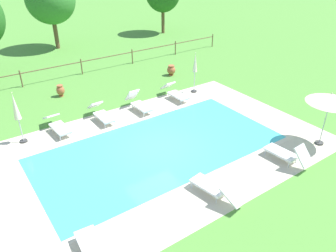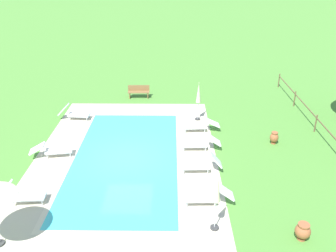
{
  "view_description": "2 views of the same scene",
  "coord_description": "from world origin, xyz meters",
  "px_view_note": "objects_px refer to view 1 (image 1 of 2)",
  "views": [
    {
      "loc": [
        -6.53,
        -9.92,
        7.73
      ],
      "look_at": [
        0.79,
        0.5,
        0.6
      ],
      "focal_mm": 35.34,
      "sensor_mm": 36.0,
      "label": 1
    },
    {
      "loc": [
        15.18,
        2.26,
        9.07
      ],
      "look_at": [
        -1.38,
        2.09,
        1.11
      ],
      "focal_mm": 37.94,
      "sensor_mm": 36.0,
      "label": 2
    }
  ],
  "objects_px": {
    "sun_lounger_north_near_steps": "(139,103)",
    "sun_lounger_north_far": "(58,125)",
    "sun_lounger_north_mid": "(215,188)",
    "sun_lounger_south_mid": "(175,92)",
    "sun_lounger_north_end": "(287,154)",
    "terracotta_urn_near_fence": "(60,90)",
    "patio_umbrella_closed_row_west": "(16,109)",
    "sun_lounger_south_near_corner": "(94,249)",
    "sun_lounger_south_far": "(102,113)",
    "patio_umbrella_open_foreground": "(331,99)",
    "patio_umbrella_closed_row_mid_west": "(195,66)",
    "terracotta_urn_by_tree": "(171,70)"
  },
  "relations": [
    {
      "from": "sun_lounger_south_far",
      "to": "patio_umbrella_open_foreground",
      "type": "height_order",
      "value": "patio_umbrella_open_foreground"
    },
    {
      "from": "sun_lounger_north_far",
      "to": "sun_lounger_south_mid",
      "type": "xyz_separation_m",
      "value": [
        6.6,
        -0.15,
        0.02
      ]
    },
    {
      "from": "sun_lounger_north_end",
      "to": "sun_lounger_south_near_corner",
      "type": "distance_m",
      "value": 8.19
    },
    {
      "from": "patio_umbrella_closed_row_mid_west",
      "to": "terracotta_urn_by_tree",
      "type": "height_order",
      "value": "patio_umbrella_closed_row_mid_west"
    },
    {
      "from": "sun_lounger_north_mid",
      "to": "terracotta_urn_near_fence",
      "type": "relative_size",
      "value": 3.15
    },
    {
      "from": "patio_umbrella_open_foreground",
      "to": "patio_umbrella_closed_row_mid_west",
      "type": "height_order",
      "value": "patio_umbrella_open_foreground"
    },
    {
      "from": "sun_lounger_north_near_steps",
      "to": "patio_umbrella_closed_row_mid_west",
      "type": "relative_size",
      "value": 0.8
    },
    {
      "from": "sun_lounger_north_far",
      "to": "sun_lounger_south_near_corner",
      "type": "distance_m",
      "value": 7.72
    },
    {
      "from": "sun_lounger_north_mid",
      "to": "patio_umbrella_closed_row_mid_west",
      "type": "relative_size",
      "value": 0.9
    },
    {
      "from": "patio_umbrella_open_foreground",
      "to": "sun_lounger_south_mid",
      "type": "bearing_deg",
      "value": 107.55
    },
    {
      "from": "sun_lounger_south_mid",
      "to": "sun_lounger_north_far",
      "type": "bearing_deg",
      "value": 178.7
    },
    {
      "from": "sun_lounger_south_far",
      "to": "patio_umbrella_closed_row_west",
      "type": "xyz_separation_m",
      "value": [
        -3.71,
        0.13,
        1.22
      ]
    },
    {
      "from": "sun_lounger_north_end",
      "to": "patio_umbrella_closed_row_west",
      "type": "distance_m",
      "value": 11.25
    },
    {
      "from": "sun_lounger_south_mid",
      "to": "patio_umbrella_open_foreground",
      "type": "xyz_separation_m",
      "value": [
        2.36,
        -7.44,
        1.79
      ]
    },
    {
      "from": "sun_lounger_north_near_steps",
      "to": "patio_umbrella_closed_row_mid_west",
      "type": "distance_m",
      "value": 4.04
    },
    {
      "from": "sun_lounger_south_near_corner",
      "to": "sun_lounger_south_mid",
      "type": "relative_size",
      "value": 0.97
    },
    {
      "from": "sun_lounger_south_far",
      "to": "terracotta_urn_near_fence",
      "type": "bearing_deg",
      "value": 99.52
    },
    {
      "from": "patio_umbrella_closed_row_west",
      "to": "terracotta_urn_by_tree",
      "type": "bearing_deg",
      "value": 16.56
    },
    {
      "from": "sun_lounger_north_near_steps",
      "to": "sun_lounger_north_mid",
      "type": "height_order",
      "value": "sun_lounger_north_near_steps"
    },
    {
      "from": "sun_lounger_south_far",
      "to": "terracotta_urn_by_tree",
      "type": "bearing_deg",
      "value": 26.01
    },
    {
      "from": "patio_umbrella_closed_row_mid_west",
      "to": "patio_umbrella_open_foreground",
      "type": "bearing_deg",
      "value": -83.34
    },
    {
      "from": "sun_lounger_south_mid",
      "to": "sun_lounger_north_mid",
      "type": "bearing_deg",
      "value": -116.53
    },
    {
      "from": "sun_lounger_north_near_steps",
      "to": "patio_umbrella_closed_row_west",
      "type": "height_order",
      "value": "patio_umbrella_closed_row_west"
    },
    {
      "from": "sun_lounger_north_mid",
      "to": "sun_lounger_north_far",
      "type": "distance_m",
      "value": 8.07
    },
    {
      "from": "sun_lounger_south_mid",
      "to": "sun_lounger_south_far",
      "type": "xyz_separation_m",
      "value": [
        -4.46,
        0.01,
        -0.0
      ]
    },
    {
      "from": "sun_lounger_north_mid",
      "to": "patio_umbrella_closed_row_west",
      "type": "height_order",
      "value": "patio_umbrella_closed_row_west"
    },
    {
      "from": "patio_umbrella_closed_row_mid_west",
      "to": "terracotta_urn_by_tree",
      "type": "distance_m",
      "value": 3.29
    },
    {
      "from": "sun_lounger_north_end",
      "to": "sun_lounger_north_mid",
      "type": "bearing_deg",
      "value": 178.41
    },
    {
      "from": "sun_lounger_north_end",
      "to": "patio_umbrella_closed_row_west",
      "type": "relative_size",
      "value": 0.8
    },
    {
      "from": "sun_lounger_north_mid",
      "to": "sun_lounger_north_end",
      "type": "height_order",
      "value": "sun_lounger_north_end"
    },
    {
      "from": "sun_lounger_north_far",
      "to": "patio_umbrella_closed_row_west",
      "type": "height_order",
      "value": "patio_umbrella_closed_row_west"
    },
    {
      "from": "sun_lounger_north_end",
      "to": "terracotta_urn_near_fence",
      "type": "bearing_deg",
      "value": 114.22
    },
    {
      "from": "sun_lounger_south_mid",
      "to": "sun_lounger_north_end",
      "type": "bearing_deg",
      "value": -89.79
    },
    {
      "from": "sun_lounger_north_near_steps",
      "to": "sun_lounger_north_far",
      "type": "relative_size",
      "value": 0.9
    },
    {
      "from": "sun_lounger_south_near_corner",
      "to": "sun_lounger_south_far",
      "type": "height_order",
      "value": "sun_lounger_south_near_corner"
    },
    {
      "from": "terracotta_urn_near_fence",
      "to": "patio_umbrella_open_foreground",
      "type": "bearing_deg",
      "value": -56.79
    },
    {
      "from": "sun_lounger_south_near_corner",
      "to": "patio_umbrella_closed_row_west",
      "type": "height_order",
      "value": "patio_umbrella_closed_row_west"
    },
    {
      "from": "sun_lounger_north_near_steps",
      "to": "sun_lounger_north_mid",
      "type": "distance_m",
      "value": 7.41
    },
    {
      "from": "sun_lounger_north_mid",
      "to": "patio_umbrella_closed_row_west",
      "type": "relative_size",
      "value": 0.89
    },
    {
      "from": "sun_lounger_north_mid",
      "to": "sun_lounger_south_mid",
      "type": "relative_size",
      "value": 1.06
    },
    {
      "from": "sun_lounger_north_end",
      "to": "terracotta_urn_by_tree",
      "type": "distance_m",
      "value": 10.81
    },
    {
      "from": "terracotta_urn_near_fence",
      "to": "patio_umbrella_closed_row_mid_west",
      "type": "bearing_deg",
      "value": -30.28
    },
    {
      "from": "sun_lounger_south_near_corner",
      "to": "sun_lounger_north_far",
      "type": "bearing_deg",
      "value": 78.34
    },
    {
      "from": "sun_lounger_south_near_corner",
      "to": "sun_lounger_south_far",
      "type": "xyz_separation_m",
      "value": [
        3.7,
        7.41,
        -0.02
      ]
    },
    {
      "from": "sun_lounger_north_near_steps",
      "to": "sun_lounger_north_far",
      "type": "xyz_separation_m",
      "value": [
        -4.22,
        0.23,
        -0.04
      ]
    },
    {
      "from": "sun_lounger_north_end",
      "to": "patio_umbrella_closed_row_mid_west",
      "type": "height_order",
      "value": "patio_umbrella_closed_row_mid_west"
    },
    {
      "from": "sun_lounger_north_end",
      "to": "terracotta_urn_by_tree",
      "type": "height_order",
      "value": "sun_lounger_north_end"
    },
    {
      "from": "sun_lounger_north_far",
      "to": "terracotta_urn_near_fence",
      "type": "bearing_deg",
      "value": 69.02
    },
    {
      "from": "patio_umbrella_closed_row_west",
      "to": "sun_lounger_north_near_steps",
      "type": "bearing_deg",
      "value": -2.1
    },
    {
      "from": "sun_lounger_south_near_corner",
      "to": "sun_lounger_south_mid",
      "type": "bearing_deg",
      "value": 42.22
    }
  ]
}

